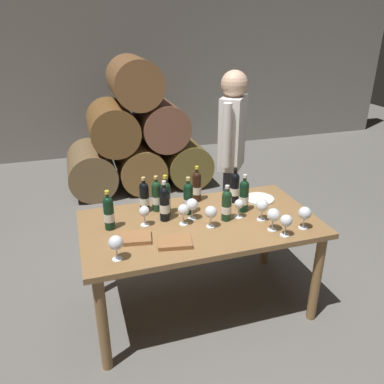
{
  "coord_description": "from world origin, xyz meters",
  "views": [
    {
      "loc": [
        -0.8,
        -2.34,
        2.1
      ],
      "look_at": [
        0.0,
        0.2,
        0.91
      ],
      "focal_mm": 36.26,
      "sensor_mm": 36.0,
      "label": 1
    }
  ],
  "objects_px": {
    "wine_bottle_2": "(244,196)",
    "wine_bottle_4": "(166,198)",
    "dining_table": "(200,233)",
    "wine_glass_2": "(239,205)",
    "wine_bottle_7": "(235,187)",
    "tasting_notebook": "(134,238)",
    "serving_plate": "(259,199)",
    "wine_bottle_8": "(188,198)",
    "wine_glass_8": "(116,243)",
    "wine_bottle_9": "(144,197)",
    "sommelier_presenting": "(232,147)",
    "wine_bottle_6": "(227,205)",
    "wine_glass_4": "(192,205)",
    "wine_bottle_5": "(109,212)",
    "wine_bottle_3": "(197,186)",
    "wine_glass_1": "(183,211)",
    "wine_glass_9": "(144,212)",
    "wine_glass_0": "(273,215)",
    "wine_glass_6": "(305,214)",
    "wine_glass_3": "(286,221)",
    "wine_glass_7": "(211,213)",
    "wine_bottle_0": "(165,204)",
    "leather_ledger": "(175,242)",
    "wine_glass_5": "(262,206)",
    "wine_bottle_1": "(157,196)"
  },
  "relations": [
    {
      "from": "wine_glass_8",
      "to": "tasting_notebook",
      "type": "height_order",
      "value": "wine_glass_8"
    },
    {
      "from": "wine_glass_7",
      "to": "wine_bottle_5",
      "type": "bearing_deg",
      "value": 164.33
    },
    {
      "from": "wine_glass_2",
      "to": "wine_bottle_5",
      "type": "bearing_deg",
      "value": 172.89
    },
    {
      "from": "wine_bottle_5",
      "to": "wine_bottle_8",
      "type": "distance_m",
      "value": 0.59
    },
    {
      "from": "wine_glass_9",
      "to": "wine_glass_6",
      "type": "bearing_deg",
      "value": -19.61
    },
    {
      "from": "wine_glass_9",
      "to": "serving_plate",
      "type": "relative_size",
      "value": 0.62
    },
    {
      "from": "serving_plate",
      "to": "wine_bottle_8",
      "type": "bearing_deg",
      "value": -174.64
    },
    {
      "from": "wine_bottle_9",
      "to": "tasting_notebook",
      "type": "bearing_deg",
      "value": -110.85
    },
    {
      "from": "tasting_notebook",
      "to": "wine_bottle_7",
      "type": "bearing_deg",
      "value": 31.66
    },
    {
      "from": "wine_bottle_6",
      "to": "wine_glass_7",
      "type": "height_order",
      "value": "wine_bottle_6"
    },
    {
      "from": "wine_bottle_7",
      "to": "wine_glass_4",
      "type": "relative_size",
      "value": 1.78
    },
    {
      "from": "wine_bottle_1",
      "to": "wine_bottle_7",
      "type": "distance_m",
      "value": 0.62
    },
    {
      "from": "wine_glass_5",
      "to": "wine_glass_9",
      "type": "bearing_deg",
      "value": 168.02
    },
    {
      "from": "wine_bottle_9",
      "to": "wine_glass_9",
      "type": "xyz_separation_m",
      "value": [
        -0.04,
        -0.22,
        -0.02
      ]
    },
    {
      "from": "wine_bottle_0",
      "to": "wine_bottle_1",
      "type": "relative_size",
      "value": 1.09
    },
    {
      "from": "wine_bottle_2",
      "to": "wine_glass_4",
      "type": "bearing_deg",
      "value": -178.93
    },
    {
      "from": "tasting_notebook",
      "to": "sommelier_presenting",
      "type": "distance_m",
      "value": 1.38
    },
    {
      "from": "wine_glass_2",
      "to": "wine_glass_3",
      "type": "distance_m",
      "value": 0.39
    },
    {
      "from": "wine_bottle_0",
      "to": "serving_plate",
      "type": "relative_size",
      "value": 1.28
    },
    {
      "from": "tasting_notebook",
      "to": "wine_bottle_9",
      "type": "bearing_deg",
      "value": 78.94
    },
    {
      "from": "wine_glass_4",
      "to": "sommelier_presenting",
      "type": "height_order",
      "value": "sommelier_presenting"
    },
    {
      "from": "wine_glass_6",
      "to": "tasting_notebook",
      "type": "height_order",
      "value": "wine_glass_6"
    },
    {
      "from": "leather_ledger",
      "to": "wine_glass_5",
      "type": "bearing_deg",
      "value": 20.75
    },
    {
      "from": "wine_bottle_3",
      "to": "tasting_notebook",
      "type": "relative_size",
      "value": 1.33
    },
    {
      "from": "wine_bottle_5",
      "to": "wine_glass_9",
      "type": "bearing_deg",
      "value": -6.79
    },
    {
      "from": "wine_glass_1",
      "to": "sommelier_presenting",
      "type": "height_order",
      "value": "sommelier_presenting"
    },
    {
      "from": "wine_glass_3",
      "to": "leather_ledger",
      "type": "relative_size",
      "value": 0.71
    },
    {
      "from": "wine_glass_0",
      "to": "wine_glass_2",
      "type": "height_order",
      "value": "wine_glass_0"
    },
    {
      "from": "wine_bottle_2",
      "to": "wine_bottle_4",
      "type": "relative_size",
      "value": 0.96
    },
    {
      "from": "wine_bottle_4",
      "to": "wine_glass_9",
      "type": "height_order",
      "value": "wine_bottle_4"
    },
    {
      "from": "leather_ledger",
      "to": "sommelier_presenting",
      "type": "xyz_separation_m",
      "value": [
        0.81,
        0.99,
        0.27
      ]
    },
    {
      "from": "wine_bottle_5",
      "to": "wine_bottle_8",
      "type": "bearing_deg",
      "value": 5.59
    },
    {
      "from": "wine_bottle_6",
      "to": "wine_glass_4",
      "type": "bearing_deg",
      "value": 160.26
    },
    {
      "from": "wine_glass_8",
      "to": "serving_plate",
      "type": "height_order",
      "value": "wine_glass_8"
    },
    {
      "from": "wine_glass_1",
      "to": "wine_bottle_2",
      "type": "bearing_deg",
      "value": 7.68
    },
    {
      "from": "wine_bottle_7",
      "to": "wine_bottle_2",
      "type": "bearing_deg",
      "value": -90.27
    },
    {
      "from": "wine_bottle_4",
      "to": "wine_glass_2",
      "type": "xyz_separation_m",
      "value": [
        0.5,
        -0.21,
        -0.03
      ]
    },
    {
      "from": "wine_glass_8",
      "to": "wine_glass_2",
      "type": "bearing_deg",
      "value": 17.08
    },
    {
      "from": "wine_bottle_4",
      "to": "wine_bottle_9",
      "type": "distance_m",
      "value": 0.17
    },
    {
      "from": "wine_bottle_0",
      "to": "wine_glass_4",
      "type": "relative_size",
      "value": 1.89
    },
    {
      "from": "dining_table",
      "to": "wine_glass_2",
      "type": "bearing_deg",
      "value": -3.76
    },
    {
      "from": "sommelier_presenting",
      "to": "wine_glass_2",
      "type": "bearing_deg",
      "value": -108.54
    },
    {
      "from": "wine_glass_3",
      "to": "wine_glass_6",
      "type": "bearing_deg",
      "value": 16.63
    },
    {
      "from": "wine_bottle_3",
      "to": "wine_glass_1",
      "type": "relative_size",
      "value": 1.88
    },
    {
      "from": "wine_glass_9",
      "to": "wine_glass_4",
      "type": "bearing_deg",
      "value": -1.58
    },
    {
      "from": "dining_table",
      "to": "wine_bottle_0",
      "type": "xyz_separation_m",
      "value": [
        -0.24,
        0.11,
        0.22
      ]
    },
    {
      "from": "wine_bottle_9",
      "to": "sommelier_presenting",
      "type": "bearing_deg",
      "value": 27.45
    },
    {
      "from": "wine_bottle_8",
      "to": "sommelier_presenting",
      "type": "xyz_separation_m",
      "value": [
        0.59,
        0.6,
        0.16
      ]
    },
    {
      "from": "wine_bottle_3",
      "to": "wine_bottle_4",
      "type": "xyz_separation_m",
      "value": [
        -0.29,
        -0.16,
        0.01
      ]
    },
    {
      "from": "wine_bottle_6",
      "to": "wine_glass_3",
      "type": "bearing_deg",
      "value": -48.56
    }
  ]
}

